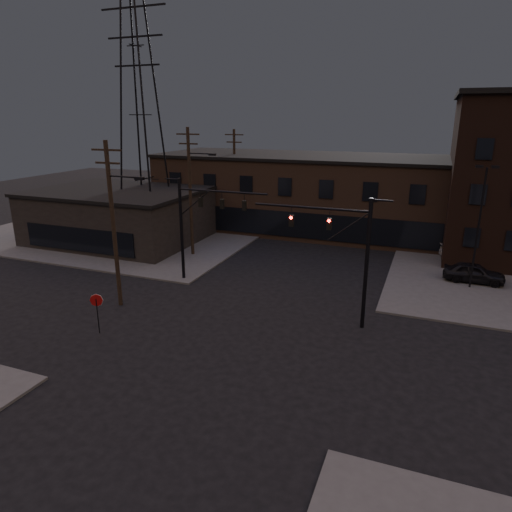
{
  "coord_description": "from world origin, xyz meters",
  "views": [
    {
      "loc": [
        9.7,
        -21.58,
        12.46
      ],
      "look_at": [
        -0.84,
        5.39,
        3.5
      ],
      "focal_mm": 32.0,
      "sensor_mm": 36.0,
      "label": 1
    }
  ],
  "objects_px": {
    "stop_sign": "(97,304)",
    "car_crossing": "(317,228)",
    "parked_car_lot_b": "(465,251)",
    "traffic_signal_near": "(348,248)",
    "parked_car_lot_a": "(474,273)",
    "traffic_signal_far": "(196,219)"
  },
  "relations": [
    {
      "from": "stop_sign",
      "to": "parked_car_lot_a",
      "type": "height_order",
      "value": "stop_sign"
    },
    {
      "from": "stop_sign",
      "to": "car_crossing",
      "type": "height_order",
      "value": "stop_sign"
    },
    {
      "from": "parked_car_lot_b",
      "to": "traffic_signal_near",
      "type": "bearing_deg",
      "value": 140.64
    },
    {
      "from": "parked_car_lot_b",
      "to": "parked_car_lot_a",
      "type": "bearing_deg",
      "value": 167.43
    },
    {
      "from": "traffic_signal_far",
      "to": "car_crossing",
      "type": "height_order",
      "value": "traffic_signal_far"
    },
    {
      "from": "traffic_signal_far",
      "to": "parked_car_lot_b",
      "type": "relative_size",
      "value": 1.88
    },
    {
      "from": "traffic_signal_far",
      "to": "traffic_signal_near",
      "type": "bearing_deg",
      "value": -16.17
    },
    {
      "from": "parked_car_lot_a",
      "to": "parked_car_lot_b",
      "type": "height_order",
      "value": "parked_car_lot_a"
    },
    {
      "from": "stop_sign",
      "to": "traffic_signal_near",
      "type": "bearing_deg",
      "value": 25.9
    },
    {
      "from": "parked_car_lot_b",
      "to": "stop_sign",
      "type": "bearing_deg",
      "value": 122.91
    },
    {
      "from": "stop_sign",
      "to": "car_crossing",
      "type": "distance_m",
      "value": 28.21
    },
    {
      "from": "traffic_signal_far",
      "to": "stop_sign",
      "type": "relative_size",
      "value": 3.23
    },
    {
      "from": "stop_sign",
      "to": "car_crossing",
      "type": "relative_size",
      "value": 0.5
    },
    {
      "from": "traffic_signal_near",
      "to": "parked_car_lot_a",
      "type": "relative_size",
      "value": 1.81
    },
    {
      "from": "stop_sign",
      "to": "parked_car_lot_a",
      "type": "bearing_deg",
      "value": 39.07
    },
    {
      "from": "parked_car_lot_a",
      "to": "parked_car_lot_b",
      "type": "bearing_deg",
      "value": 4.45
    },
    {
      "from": "traffic_signal_near",
      "to": "parked_car_lot_a",
      "type": "bearing_deg",
      "value": 53.71
    },
    {
      "from": "traffic_signal_near",
      "to": "parked_car_lot_b",
      "type": "bearing_deg",
      "value": 66.4
    },
    {
      "from": "traffic_signal_near",
      "to": "car_crossing",
      "type": "bearing_deg",
      "value": 108.22
    },
    {
      "from": "traffic_signal_far",
      "to": "parked_car_lot_a",
      "type": "xyz_separation_m",
      "value": [
        20.0,
        7.29,
        -4.11
      ]
    },
    {
      "from": "parked_car_lot_a",
      "to": "car_crossing",
      "type": "relative_size",
      "value": 0.9
    },
    {
      "from": "traffic_signal_near",
      "to": "traffic_signal_far",
      "type": "distance_m",
      "value": 12.57
    }
  ]
}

